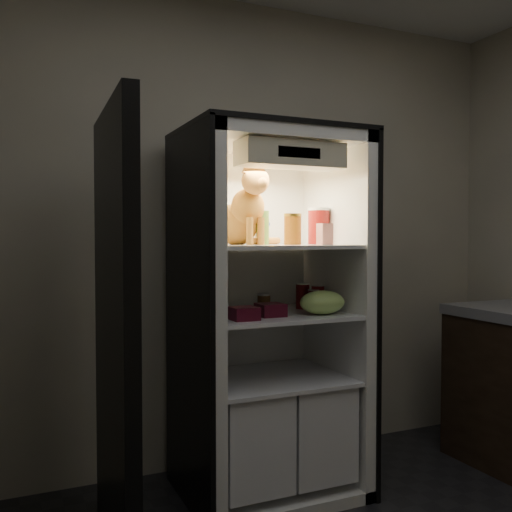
{
  "coord_description": "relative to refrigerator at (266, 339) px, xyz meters",
  "views": [
    {
      "loc": [
        -1.27,
        -1.31,
        1.33
      ],
      "look_at": [
        -0.09,
        1.32,
        1.23
      ],
      "focal_mm": 40.0,
      "sensor_mm": 36.0,
      "label": 1
    }
  ],
  "objects": [
    {
      "name": "parmesan_shaker",
      "position": [
        -0.04,
        -0.03,
        0.59
      ],
      "size": [
        0.07,
        0.07,
        0.17
      ],
      "color": "green",
      "rests_on": "refrigerator"
    },
    {
      "name": "salsa_jar",
      "position": [
        0.1,
        -0.11,
        0.58
      ],
      "size": [
        0.09,
        0.09,
        0.16
      ],
      "color": "maroon",
      "rests_on": "refrigerator"
    },
    {
      "name": "soda_can_a",
      "position": [
        0.22,
        0.01,
        0.22
      ],
      "size": [
        0.07,
        0.07,
        0.14
      ],
      "color": "black",
      "rests_on": "refrigerator"
    },
    {
      "name": "berry_box_right",
      "position": [
        -0.06,
        -0.18,
        0.18
      ],
      "size": [
        0.13,
        0.13,
        0.06
      ],
      "primitive_type": "cube",
      "color": "#550E1F",
      "rests_on": "refrigerator"
    },
    {
      "name": "room_shell",
      "position": [
        0.0,
        -1.38,
        0.83
      ],
      "size": [
        3.6,
        3.6,
        3.6
      ],
      "color": "white",
      "rests_on": "floor"
    },
    {
      "name": "grape_bag",
      "position": [
        0.21,
        -0.22,
        0.21
      ],
      "size": [
        0.24,
        0.18,
        0.12
      ],
      "primitive_type": "ellipsoid",
      "color": "#83AB4F",
      "rests_on": "refrigerator"
    },
    {
      "name": "berry_box_left",
      "position": [
        -0.23,
        -0.24,
        0.18
      ],
      "size": [
        0.12,
        0.12,
        0.06
      ],
      "primitive_type": "cube",
      "color": "#550E1F",
      "rests_on": "refrigerator"
    },
    {
      "name": "condiment_jar",
      "position": [
        -0.02,
        -0.01,
        0.2
      ],
      "size": [
        0.07,
        0.07,
        0.1
      ],
      "color": "#4F3116",
      "rests_on": "refrigerator"
    },
    {
      "name": "cream_carton",
      "position": [
        0.23,
        -0.21,
        0.55
      ],
      "size": [
        0.06,
        0.06,
        0.11
      ],
      "primitive_type": "cube",
      "color": "silver",
      "rests_on": "refrigerator"
    },
    {
      "name": "mayo_tub",
      "position": [
        0.02,
        0.1,
        0.56
      ],
      "size": [
        0.08,
        0.08,
        0.12
      ],
      "color": "white",
      "rests_on": "refrigerator"
    },
    {
      "name": "pepper_jar",
      "position": [
        0.31,
        -0.01,
        0.6
      ],
      "size": [
        0.12,
        0.12,
        0.2
      ],
      "color": "maroon",
      "rests_on": "refrigerator"
    },
    {
      "name": "soda_can_c",
      "position": [
        0.24,
        -0.08,
        0.2
      ],
      "size": [
        0.06,
        0.06,
        0.11
      ],
      "color": "black",
      "rests_on": "refrigerator"
    },
    {
      "name": "fridge_door",
      "position": [
        -0.85,
        -0.38,
        0.12
      ],
      "size": [
        0.1,
        0.87,
        1.85
      ],
      "rotation": [
        0.0,
        0.0,
        -0.04
      ],
      "color": "black",
      "rests_on": "floor"
    },
    {
      "name": "soda_can_b",
      "position": [
        0.28,
        -0.05,
        0.21
      ],
      "size": [
        0.07,
        0.07,
        0.13
      ],
      "color": "black",
      "rests_on": "refrigerator"
    },
    {
      "name": "refrigerator",
      "position": [
        0.0,
        0.0,
        0.0
      ],
      "size": [
        0.9,
        0.72,
        1.88
      ],
      "color": "white",
      "rests_on": "floor"
    },
    {
      "name": "tabby_cat",
      "position": [
        -0.12,
        0.01,
        0.66
      ],
      "size": [
        0.37,
        0.41,
        0.42
      ],
      "rotation": [
        0.0,
        0.0,
        0.16
      ],
      "color": "#BC6418",
      "rests_on": "refrigerator"
    }
  ]
}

